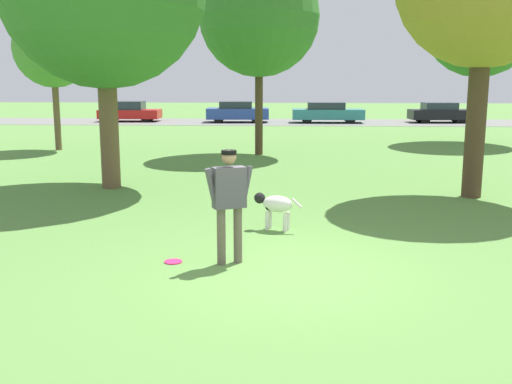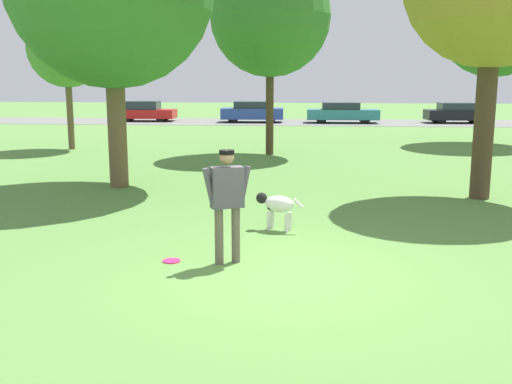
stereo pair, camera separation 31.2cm
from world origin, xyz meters
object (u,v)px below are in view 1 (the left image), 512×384
Objects in this scene: tree_mid_center at (259,16)px; parked_car_blue at (237,112)px; tree_far_right at (482,20)px; parked_car_red at (130,112)px; dog at (275,205)px; parked_car_teal at (327,112)px; parked_car_black at (440,113)px; person at (229,196)px; frisbee at (173,262)px; tree_far_left at (53,49)px.

tree_mid_center is 1.77× the size of parked_car_blue.
parked_car_red is (-18.21, 11.83, -4.52)m from tree_far_right.
parked_car_teal reaches higher than dog.
parked_car_blue is (-11.22, 11.45, -4.49)m from tree_far_right.
dog is 0.23× the size of parked_car_blue.
tree_far_right reaches higher than parked_car_blue.
tree_mid_center is 20.04m from parked_car_black.
person is 1.34m from frisbee.
tree_far_right is 13.38m from parked_car_teal.
tree_far_right reaches higher than parked_car_red.
tree_far_left reaches higher than frisbee.
tree_far_right is (8.92, 17.75, 4.12)m from person.
parked_car_red is at bearing 146.99° from tree_far_right.
parked_car_red is at bearing 105.91° from frisbee.
frisbee is 13.99m from tree_mid_center.
parked_car_black is (1.48, 11.82, -4.53)m from tree_far_right.
frisbee is 0.04× the size of tree_far_right.
person is at bearing -116.68° from tree_far_right.
parked_car_blue is (-2.94, 27.12, 0.19)m from dog.
frisbee is 0.05× the size of tree_far_left.
parked_car_blue is 0.90× the size of parked_car_teal.
tree_far_right is at bearing -34.54° from parked_car_red.
parked_car_teal is (5.64, -0.15, -0.02)m from parked_car_blue.
tree_mid_center reaches higher than parked_car_red.
tree_mid_center is at bearing -85.25° from parked_car_blue.
dog is at bearing 54.17° from frisbee.
parked_car_black is (9.76, 27.49, 0.16)m from dog.
person reaches higher than parked_car_black.
parked_car_black is (19.69, -0.01, -0.01)m from parked_car_red.
parked_car_teal is (3.33, 29.04, -0.39)m from person.
tree_far_right is at bearing -63.52° from parked_car_teal.
parked_car_blue is (-2.31, 29.20, -0.37)m from person.
frisbee is (-1.50, -2.07, -0.45)m from dog.
parked_car_teal is at bearing -76.76° from dog.
tree_mid_center is at bearing -125.55° from parked_car_black.
person is at bearing -89.19° from tree_mid_center.
parked_car_blue is (5.72, 15.08, -3.18)m from tree_far_left.
parked_car_red reaches higher than parked_car_teal.
parked_car_black reaches higher than dog.
dog is at bearing 48.01° from person.
parked_car_teal is 7.09m from parked_car_black.
dog is at bearing -85.74° from tree_mid_center.
tree_mid_center is at bearing -152.93° from tree_far_right.
frisbee is (-0.86, 0.00, -1.02)m from person.
dog reaches higher than frisbee.
tree_far_left is (-8.03, 14.11, 2.81)m from person.
tree_far_right is at bearing -48.32° from parked_car_blue.
parked_car_blue is (-2.12, 16.10, -4.23)m from tree_mid_center.
frisbee is at bearing -92.96° from tree_mid_center.
tree_mid_center is 1.81× the size of parked_car_red.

